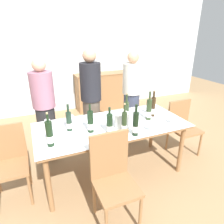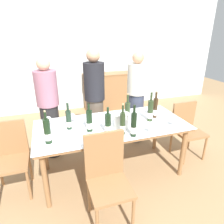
{
  "view_description": "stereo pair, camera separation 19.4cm",
  "coord_description": "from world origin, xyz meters",
  "px_view_note": "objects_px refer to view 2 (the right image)",
  "views": [
    {
      "loc": [
        -0.93,
        -2.21,
        1.93
      ],
      "look_at": [
        0.0,
        0.0,
        0.95
      ],
      "focal_mm": 32.0,
      "sensor_mm": 36.0,
      "label": 1
    },
    {
      "loc": [
        -0.75,
        -2.28,
        1.93
      ],
      "look_at": [
        0.0,
        0.0,
        0.95
      ],
      "focal_mm": 32.0,
      "sensor_mm": 36.0,
      "label": 2
    }
  ],
  "objects_px": {
    "wine_glass_2": "(72,117)",
    "person_guest_left": "(95,102)",
    "wine_bottle_7": "(89,122)",
    "person_host": "(49,110)",
    "sideboard_cabinet": "(113,91)",
    "wine_bottle_3": "(155,108)",
    "ice_bucket": "(122,120)",
    "wine_glass_1": "(151,126)",
    "chair_near_front": "(107,174)",
    "wine_glass_3": "(175,119)",
    "wine_glass_4": "(109,121)",
    "person_guest_right": "(136,99)",
    "wine_bottle_5": "(69,120)",
    "wine_glass_0": "(48,120)",
    "dining_table": "(112,129)",
    "wine_bottle_4": "(127,111)",
    "wine_bottle_0": "(47,132)",
    "wine_bottle_8": "(123,124)",
    "chair_left_end": "(10,154)",
    "wine_bottle_6": "(150,111)",
    "chair_right_end": "(187,126)",
    "wine_bottle_1": "(134,125)",
    "wine_bottle_2": "(108,124)"
  },
  "relations": [
    {
      "from": "wine_bottle_3",
      "to": "wine_glass_4",
      "type": "xyz_separation_m",
      "value": [
        -0.72,
        -0.11,
        -0.05
      ]
    },
    {
      "from": "wine_glass_3",
      "to": "wine_glass_4",
      "type": "bearing_deg",
      "value": 164.44
    },
    {
      "from": "wine_glass_0",
      "to": "chair_right_end",
      "type": "relative_size",
      "value": 0.17
    },
    {
      "from": "wine_bottle_3",
      "to": "wine_glass_0",
      "type": "height_order",
      "value": "wine_bottle_3"
    },
    {
      "from": "wine_bottle_7",
      "to": "person_guest_right",
      "type": "relative_size",
      "value": 0.22
    },
    {
      "from": "sideboard_cabinet",
      "to": "chair_near_front",
      "type": "relative_size",
      "value": 1.55
    },
    {
      "from": "wine_bottle_8",
      "to": "wine_bottle_6",
      "type": "bearing_deg",
      "value": 25.93
    },
    {
      "from": "dining_table",
      "to": "wine_glass_3",
      "type": "relative_size",
      "value": 14.04
    },
    {
      "from": "ice_bucket",
      "to": "wine_glass_4",
      "type": "relative_size",
      "value": 1.54
    },
    {
      "from": "wine_bottle_7",
      "to": "person_host",
      "type": "bearing_deg",
      "value": 118.7
    },
    {
      "from": "person_guest_right",
      "to": "dining_table",
      "type": "bearing_deg",
      "value": -132.38
    },
    {
      "from": "dining_table",
      "to": "chair_left_end",
      "type": "height_order",
      "value": "chair_left_end"
    },
    {
      "from": "wine_glass_0",
      "to": "wine_glass_1",
      "type": "height_order",
      "value": "wine_glass_0"
    },
    {
      "from": "wine_bottle_6",
      "to": "wine_glass_3",
      "type": "distance_m",
      "value": 0.35
    },
    {
      "from": "wine_bottle_5",
      "to": "person_guest_right",
      "type": "distance_m",
      "value": 1.45
    },
    {
      "from": "wine_bottle_2",
      "to": "wine_bottle_3",
      "type": "relative_size",
      "value": 0.86
    },
    {
      "from": "ice_bucket",
      "to": "person_host",
      "type": "bearing_deg",
      "value": 134.91
    },
    {
      "from": "wine_glass_3",
      "to": "sideboard_cabinet",
      "type": "bearing_deg",
      "value": 87.73
    },
    {
      "from": "wine_bottle_8",
      "to": "wine_glass_3",
      "type": "relative_size",
      "value": 2.72
    },
    {
      "from": "dining_table",
      "to": "person_host",
      "type": "relative_size",
      "value": 1.26
    },
    {
      "from": "wine_bottle_5",
      "to": "chair_right_end",
      "type": "bearing_deg",
      "value": 1.0
    },
    {
      "from": "wine_bottle_7",
      "to": "wine_glass_3",
      "type": "bearing_deg",
      "value": -11.53
    },
    {
      "from": "ice_bucket",
      "to": "wine_glass_1",
      "type": "distance_m",
      "value": 0.38
    },
    {
      "from": "ice_bucket",
      "to": "wine_glass_3",
      "type": "xyz_separation_m",
      "value": [
        0.67,
        -0.19,
        -0.0
      ]
    },
    {
      "from": "wine_bottle_6",
      "to": "wine_glass_0",
      "type": "xyz_separation_m",
      "value": [
        -1.34,
        0.23,
        -0.04
      ]
    },
    {
      "from": "chair_left_end",
      "to": "person_guest_right",
      "type": "xyz_separation_m",
      "value": [
        2.0,
        0.68,
        0.28
      ]
    },
    {
      "from": "wine_glass_2",
      "to": "wine_glass_3",
      "type": "xyz_separation_m",
      "value": [
        1.25,
        -0.49,
        -0.0
      ]
    },
    {
      "from": "chair_near_front",
      "to": "wine_glass_4",
      "type": "bearing_deg",
      "value": 70.26
    },
    {
      "from": "wine_bottle_4",
      "to": "wine_bottle_0",
      "type": "bearing_deg",
      "value": -164.0
    },
    {
      "from": "sideboard_cabinet",
      "to": "wine_bottle_3",
      "type": "distance_m",
      "value": 2.54
    },
    {
      "from": "wine_bottle_1",
      "to": "wine_bottle_5",
      "type": "bearing_deg",
      "value": 148.53
    },
    {
      "from": "wine_glass_2",
      "to": "person_guest_left",
      "type": "bearing_deg",
      "value": 51.78
    },
    {
      "from": "wine_bottle_3",
      "to": "wine_glass_0",
      "type": "distance_m",
      "value": 1.47
    },
    {
      "from": "wine_glass_0",
      "to": "wine_glass_3",
      "type": "bearing_deg",
      "value": -17.62
    },
    {
      "from": "wine_bottle_5",
      "to": "person_guest_right",
      "type": "relative_size",
      "value": 0.21
    },
    {
      "from": "chair_near_front",
      "to": "person_guest_left",
      "type": "relative_size",
      "value": 0.59
    },
    {
      "from": "sideboard_cabinet",
      "to": "chair_right_end",
      "type": "height_order",
      "value": "sideboard_cabinet"
    },
    {
      "from": "ice_bucket",
      "to": "wine_glass_4",
      "type": "xyz_separation_m",
      "value": [
        -0.15,
        0.04,
        -0.01
      ]
    },
    {
      "from": "ice_bucket",
      "to": "person_guest_right",
      "type": "distance_m",
      "value": 1.08
    },
    {
      "from": "wine_bottle_6",
      "to": "wine_glass_0",
      "type": "relative_size",
      "value": 2.75
    },
    {
      "from": "wine_glass_2",
      "to": "person_guest_right",
      "type": "bearing_deg",
      "value": 26.04
    },
    {
      "from": "wine_bottle_8",
      "to": "person_guest_left",
      "type": "bearing_deg",
      "value": 94.96
    },
    {
      "from": "chair_right_end",
      "to": "person_guest_left",
      "type": "height_order",
      "value": "person_guest_left"
    },
    {
      "from": "ice_bucket",
      "to": "wine_glass_0",
      "type": "bearing_deg",
      "value": 160.91
    },
    {
      "from": "chair_near_front",
      "to": "person_guest_right",
      "type": "height_order",
      "value": "person_guest_right"
    },
    {
      "from": "dining_table",
      "to": "chair_near_front",
      "type": "xyz_separation_m",
      "value": [
        -0.28,
        -0.68,
        -0.14
      ]
    },
    {
      "from": "sideboard_cabinet",
      "to": "dining_table",
      "type": "relative_size",
      "value": 0.77
    },
    {
      "from": "wine_bottle_8",
      "to": "wine_glass_4",
      "type": "height_order",
      "value": "wine_bottle_8"
    },
    {
      "from": "wine_bottle_1",
      "to": "person_host",
      "type": "height_order",
      "value": "person_host"
    },
    {
      "from": "chair_near_front",
      "to": "wine_glass_2",
      "type": "bearing_deg",
      "value": 103.83
    }
  ]
}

